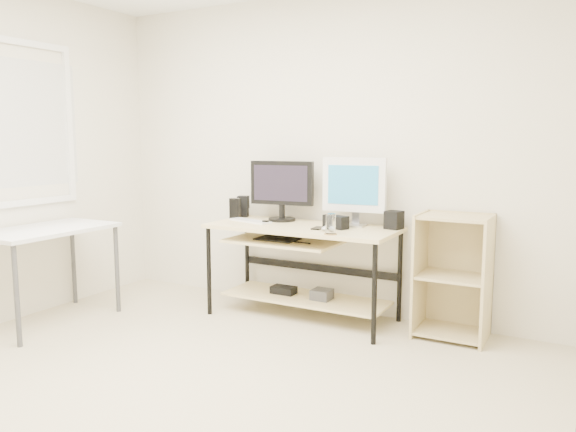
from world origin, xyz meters
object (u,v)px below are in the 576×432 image
Objects in this scene: shelf_unit at (454,275)px; audio_controller at (235,208)px; side_table at (46,238)px; white_imac at (354,187)px; black_monitor at (282,187)px; desk at (300,252)px.

audio_controller is at bearing -177.48° from shelf_unit.
white_imac reaches higher than side_table.
audio_controller is (0.98, 1.14, 0.17)m from side_table.
white_imac is 3.06× the size of audio_controller.
side_table is at bearing -145.96° from black_monitor.
white_imac is at bearing 179.86° from shelf_unit.
black_monitor is 3.10× the size of audio_controller.
side_table is 1.86× the size of white_imac.
black_monitor reaches higher than desk.
black_monitor is at bearing 175.99° from white_imac.
white_imac reaches higher than audio_controller.
side_table is at bearing -140.59° from audio_controller.
audio_controller is at bearing 49.18° from side_table.
shelf_unit is 1.54m from black_monitor.
shelf_unit is at bearing 23.33° from side_table.
audio_controller reaches higher than side_table.
desk is 1.67× the size of shelf_unit.
black_monitor is at bearing 40.84° from side_table.
shelf_unit is 5.12× the size of audio_controller.
shelf_unit is 1.68× the size of white_imac.
white_imac is at bearing -5.28° from audio_controller.
side_table is 5.69× the size of audio_controller.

